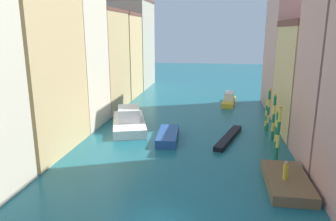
% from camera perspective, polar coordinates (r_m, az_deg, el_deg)
% --- Properties ---
extents(ground_plane, '(154.00, 154.00, 0.00)m').
position_cam_1_polar(ground_plane, '(43.20, 3.97, -1.70)').
color(ground_plane, '#196070').
extents(building_left_1, '(7.18, 10.94, 18.93)m').
position_cam_1_polar(building_left_1, '(33.34, -23.90, 9.01)').
color(building_left_1, '#DBB77A').
rests_on(building_left_1, ground).
extents(building_left_2, '(7.18, 7.56, 21.84)m').
position_cam_1_polar(building_left_2, '(41.34, -17.19, 12.37)').
color(building_left_2, beige).
rests_on(building_left_2, ground).
extents(building_left_3, '(7.18, 10.27, 14.82)m').
position_cam_1_polar(building_left_3, '(49.74, -12.42, 8.80)').
color(building_left_3, '#DBB77A').
rests_on(building_left_3, ground).
extents(building_left_4, '(7.18, 8.73, 14.79)m').
position_cam_1_polar(building_left_4, '(59.03, -8.96, 9.73)').
color(building_left_4, '#DBB77A').
rests_on(building_left_4, ground).
extents(building_left_5, '(7.18, 11.90, 18.00)m').
position_cam_1_polar(building_left_5, '(69.20, -6.29, 11.77)').
color(building_left_5, '#BCB299').
rests_on(building_left_5, ground).
extents(building_right_2, '(7.18, 11.32, 12.94)m').
position_cam_1_polar(building_right_2, '(40.76, 24.60, 5.41)').
color(building_right_2, '#DBB77A').
rests_on(building_right_2, ground).
extents(building_right_3, '(7.18, 11.38, 22.56)m').
position_cam_1_polar(building_right_3, '(51.34, 21.81, 12.63)').
color(building_right_3, tan).
rests_on(building_right_3, ground).
extents(waterfront_dock, '(3.17, 6.50, 0.79)m').
position_cam_1_polar(waterfront_dock, '(26.92, 20.53, -11.82)').
color(waterfront_dock, brown).
rests_on(waterfront_dock, ground).
extents(person_on_dock, '(0.36, 0.36, 1.50)m').
position_cam_1_polar(person_on_dock, '(26.00, 20.32, -10.11)').
color(person_on_dock, gold).
rests_on(person_on_dock, waterfront_dock).
extents(mooring_pole_0, '(0.31, 0.31, 5.24)m').
position_cam_1_polar(mooring_pole_0, '(30.92, 19.16, -3.79)').
color(mooring_pole_0, '#197247').
rests_on(mooring_pole_0, ground).
extents(mooring_pole_1, '(0.36, 0.36, 4.14)m').
position_cam_1_polar(mooring_pole_1, '(34.07, 18.93, -3.09)').
color(mooring_pole_1, '#197247').
rests_on(mooring_pole_1, ground).
extents(mooring_pole_2, '(0.34, 0.34, 5.21)m').
position_cam_1_polar(mooring_pole_2, '(36.58, 18.41, -1.02)').
color(mooring_pole_2, '#197247').
rests_on(mooring_pole_2, ground).
extents(mooring_pole_3, '(0.30, 0.30, 4.05)m').
position_cam_1_polar(mooring_pole_3, '(39.83, 17.26, -0.60)').
color(mooring_pole_3, '#197247').
rests_on(mooring_pole_3, ground).
extents(mooring_pole_4, '(0.34, 0.34, 5.17)m').
position_cam_1_polar(mooring_pole_4, '(39.66, 17.55, 0.16)').
color(mooring_pole_4, '#197247').
rests_on(mooring_pole_4, ground).
extents(vaporetto_white, '(6.40, 10.03, 2.62)m').
position_cam_1_polar(vaporetto_white, '(39.68, -7.03, -1.86)').
color(vaporetto_white, white).
rests_on(vaporetto_white, ground).
extents(gondola_black, '(3.32, 8.30, 0.51)m').
position_cam_1_polar(gondola_black, '(36.01, 10.81, -4.77)').
color(gondola_black, black).
rests_on(gondola_black, ground).
extents(motorboat_0, '(2.55, 6.94, 2.01)m').
position_cam_1_polar(motorboat_0, '(53.21, 10.88, 1.93)').
color(motorboat_0, gold).
rests_on(motorboat_0, ground).
extents(motorboat_1, '(2.46, 6.06, 0.89)m').
position_cam_1_polar(motorboat_1, '(35.28, -0.03, -4.57)').
color(motorboat_1, '#234C93').
rests_on(motorboat_1, ground).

